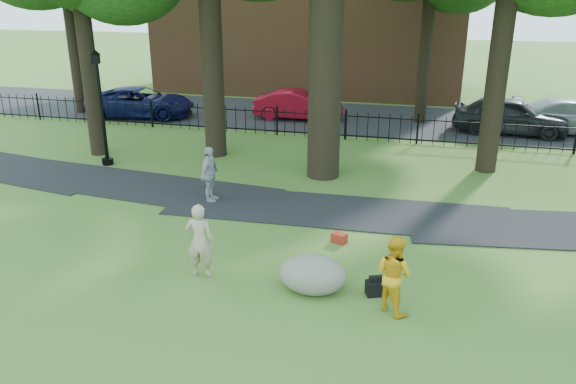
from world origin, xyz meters
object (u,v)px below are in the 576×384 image
(man, at_px, (394,274))
(red_sedan, at_px, (298,105))
(lamppost, at_px, (102,110))
(woman, at_px, (200,241))
(boulder, at_px, (313,272))

(man, xyz_separation_m, red_sedan, (-5.75, 16.24, -0.12))
(man, xyz_separation_m, lamppost, (-10.88, 7.39, 1.21))
(man, distance_m, red_sedan, 17.23)
(man, height_order, red_sedan, man)
(woman, relative_size, lamppost, 0.42)
(red_sedan, bearing_deg, woman, -175.60)
(red_sedan, bearing_deg, boulder, -166.53)
(boulder, xyz_separation_m, lamppost, (-9.14, 6.97, 1.60))
(boulder, distance_m, lamppost, 11.61)
(man, bearing_deg, woman, 33.18)
(woman, distance_m, red_sedan, 15.89)
(lamppost, relative_size, red_sedan, 0.97)
(man, bearing_deg, red_sedan, -31.80)
(woman, xyz_separation_m, boulder, (2.58, -0.00, -0.44))
(boulder, relative_size, red_sedan, 0.34)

